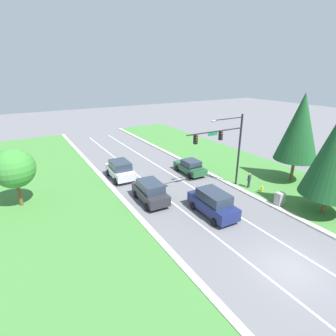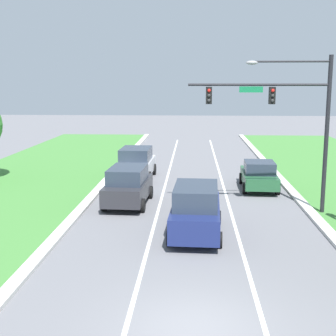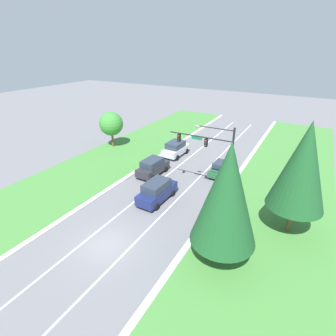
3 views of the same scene
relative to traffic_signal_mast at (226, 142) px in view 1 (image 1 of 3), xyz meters
name	(u,v)px [view 1 (image 1 of 3)]	position (x,y,z in m)	size (l,w,h in m)	color
ground_plane	(291,269)	(-4.31, -11.17, -5.00)	(160.00, 160.00, 0.00)	slate
curb_strip_left	(221,307)	(-9.96, -11.17, -4.93)	(0.50, 90.00, 0.15)	beige
lane_stripe_inner_left	(271,280)	(-6.11, -11.17, -5.00)	(0.14, 81.00, 0.01)	white
lane_stripe_inner_right	(308,259)	(-2.51, -11.17, -5.00)	(0.14, 81.00, 0.01)	white
traffic_signal_mast	(226,142)	(0.00, 0.00, 0.00)	(6.66, 0.41, 7.54)	black
silver_suv	(120,170)	(-8.14, 7.92, -3.94)	(2.39, 4.65, 2.07)	silver
navy_suv	(213,203)	(-4.26, -3.54, -3.93)	(2.29, 4.95, 2.13)	navy
forest_sedan	(190,167)	(-0.45, 5.23, -4.16)	(2.21, 4.62, 1.70)	#235633
charcoal_suv	(150,191)	(-7.75, 1.22, -3.98)	(2.31, 4.69, 2.00)	#28282D
utility_cabinet	(279,199)	(1.87, -5.44, -4.35)	(0.70, 0.60, 1.30)	#9E9E99
pedestrian	(249,180)	(2.40, -1.32, -4.06)	(0.43, 0.33, 1.69)	#232842
fire_hydrant	(262,189)	(2.79, -2.71, -4.66)	(0.34, 0.20, 0.70)	gold
oak_near_left_tree	(14,168)	(-18.21, 6.36, -1.37)	(3.51, 3.51, 5.41)	brown
conifer_far_right_tree	(300,127)	(7.90, -2.33, 1.03)	(4.39, 4.39, 9.55)	brown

